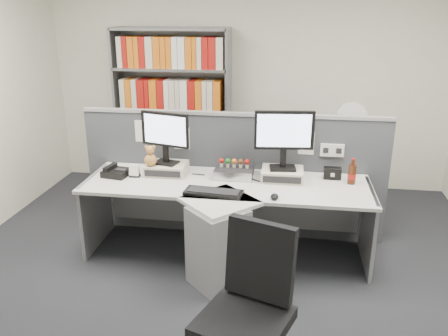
% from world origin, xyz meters
% --- Properties ---
extents(ground, '(5.50, 5.50, 0.00)m').
position_xyz_m(ground, '(0.00, 0.00, 0.00)').
color(ground, '#2B2D33').
rests_on(ground, ground).
extents(room_shell, '(5.04, 5.54, 2.72)m').
position_xyz_m(room_shell, '(0.00, 0.00, 1.79)').
color(room_shell, silver).
rests_on(room_shell, ground).
extents(partition, '(3.00, 0.08, 1.27)m').
position_xyz_m(partition, '(0.00, 1.25, 0.65)').
color(partition, '#43464C').
rests_on(partition, ground).
extents(desk, '(2.60, 1.20, 0.72)m').
position_xyz_m(desk, '(0.00, 0.60, 0.46)').
color(desk, silver).
rests_on(desk, ground).
extents(monitor_riser_left, '(0.38, 0.31, 0.10)m').
position_xyz_m(monitor_riser_left, '(-0.60, 0.98, 0.77)').
color(monitor_riser_left, beige).
rests_on(monitor_riser_left, desk).
extents(monitor_riser_right, '(0.38, 0.31, 0.10)m').
position_xyz_m(monitor_riser_right, '(0.50, 0.98, 0.77)').
color(monitor_riser_right, beige).
rests_on(monitor_riser_right, desk).
extents(monitor_left, '(0.48, 0.21, 0.49)m').
position_xyz_m(monitor_left, '(-0.60, 0.98, 1.11)').
color(monitor_left, black).
rests_on(monitor_left, monitor_riser_left).
extents(monitor_right, '(0.53, 0.19, 0.54)m').
position_xyz_m(monitor_right, '(0.50, 0.98, 1.14)').
color(monitor_right, black).
rests_on(monitor_right, monitor_riser_right).
extents(desktop_pc, '(0.35, 0.31, 0.09)m').
position_xyz_m(desktop_pc, '(0.05, 1.00, 0.77)').
color(desktop_pc, black).
rests_on(desktop_pc, desk).
extents(figurines, '(0.29, 0.05, 0.09)m').
position_xyz_m(figurines, '(0.05, 0.98, 0.86)').
color(figurines, beige).
rests_on(figurines, desktop_pc).
extents(keyboard, '(0.51, 0.23, 0.03)m').
position_xyz_m(keyboard, '(-0.07, 0.54, 0.74)').
color(keyboard, black).
rests_on(keyboard, desk).
extents(mouse, '(0.07, 0.11, 0.04)m').
position_xyz_m(mouse, '(0.45, 0.51, 0.74)').
color(mouse, black).
rests_on(mouse, desk).
extents(desk_phone, '(0.26, 0.24, 0.10)m').
position_xyz_m(desk_phone, '(-1.06, 0.85, 0.76)').
color(desk_phone, black).
rests_on(desk_phone, desk).
extents(desk_calendar, '(0.10, 0.07, 0.12)m').
position_xyz_m(desk_calendar, '(-0.88, 0.85, 0.77)').
color(desk_calendar, black).
rests_on(desk_calendar, desk).
extents(plush_toy, '(0.12, 0.12, 0.20)m').
position_xyz_m(plush_toy, '(-0.73, 0.89, 0.90)').
color(plush_toy, '#B87F3D').
rests_on(plush_toy, monitor_riser_left).
extents(speaker, '(0.16, 0.09, 0.11)m').
position_xyz_m(speaker, '(0.95, 1.06, 0.77)').
color(speaker, black).
rests_on(speaker, desk).
extents(cola_bottle, '(0.07, 0.07, 0.24)m').
position_xyz_m(cola_bottle, '(1.12, 0.96, 0.81)').
color(cola_bottle, '#3F190A').
rests_on(cola_bottle, desk).
extents(shelving_unit, '(1.41, 0.40, 2.00)m').
position_xyz_m(shelving_unit, '(-0.90, 2.44, 0.98)').
color(shelving_unit, slate).
rests_on(shelving_unit, ground).
extents(filing_cabinet, '(0.45, 0.61, 0.70)m').
position_xyz_m(filing_cabinet, '(1.20, 1.99, 0.35)').
color(filing_cabinet, slate).
rests_on(filing_cabinet, ground).
extents(desk_fan, '(0.33, 0.20, 0.56)m').
position_xyz_m(desk_fan, '(1.20, 1.99, 1.05)').
color(desk_fan, white).
rests_on(desk_fan, filing_cabinet).
extents(office_chair, '(0.68, 0.69, 1.03)m').
position_xyz_m(office_chair, '(0.36, -0.76, 0.55)').
color(office_chair, silver).
rests_on(office_chair, ground).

